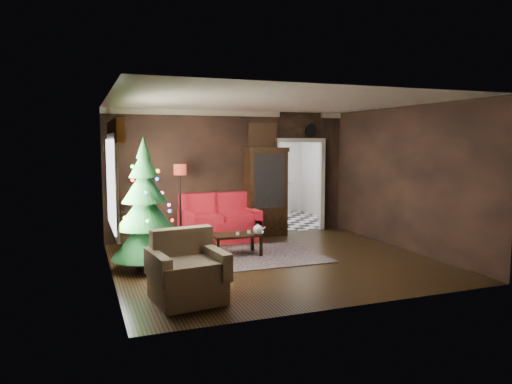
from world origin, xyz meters
name	(u,v)px	position (x,y,z in m)	size (l,w,h in m)	color
floor	(274,261)	(0.00, 0.00, 0.00)	(5.50, 5.50, 0.00)	black
ceiling	(274,102)	(0.00, 0.00, 2.80)	(5.50, 5.50, 0.00)	white
wall_back	(231,174)	(0.00, 2.50, 1.40)	(5.50, 5.50, 0.00)	black
wall_front	(351,199)	(0.00, -2.50, 1.40)	(5.50, 5.50, 0.00)	black
wall_left	(110,188)	(-2.75, 0.00, 1.40)	(5.50, 5.50, 0.00)	black
wall_right	(404,179)	(2.75, 0.00, 1.40)	(5.50, 5.50, 0.00)	black
doorway	(299,187)	(1.70, 2.50, 1.05)	(1.10, 0.10, 2.10)	silver
left_window	(111,184)	(-2.71, 0.20, 1.45)	(0.05, 1.60, 1.40)	white
valance	(115,132)	(-2.63, 0.20, 2.27)	(0.12, 2.10, 0.35)	brown
kitchen_floor	(275,221)	(1.70, 4.00, 0.00)	(3.00, 3.00, 0.00)	white
kitchen_window	(256,156)	(1.70, 5.45, 1.70)	(0.70, 0.06, 0.70)	white
rug	(254,256)	(-0.22, 0.45, 0.01)	(2.52, 1.83, 0.01)	#65515A
loveseat	(220,218)	(-0.40, 2.05, 0.50)	(1.70, 0.90, 1.00)	maroon
curio_cabinet	(266,194)	(0.75, 2.27, 0.95)	(0.90, 0.45, 1.90)	black
floor_lamp	(181,204)	(-1.24, 2.02, 0.83)	(0.28, 0.28, 1.65)	black
christmas_tree	(145,207)	(-2.19, 0.26, 1.05)	(1.13, 1.13, 2.15)	black
armchair	(187,267)	(-1.89, -1.53, 0.46)	(0.91, 0.91, 0.93)	tan
coffee_table	(236,244)	(-0.50, 0.64, 0.21)	(0.89, 0.53, 0.40)	black
teapot	(258,229)	(-0.14, 0.43, 0.51)	(0.20, 0.20, 0.19)	silver
cup_a	(249,232)	(-0.25, 0.61, 0.44)	(0.07, 0.07, 0.06)	silver
cup_b	(238,233)	(-0.50, 0.53, 0.44)	(0.06, 0.06, 0.05)	silver
book	(254,226)	(-0.14, 0.62, 0.53)	(0.17, 0.02, 0.24)	tan
wall_clock	(310,131)	(1.95, 2.45, 2.38)	(0.32, 0.32, 0.06)	white
painting	(263,136)	(0.75, 2.46, 2.25)	(0.62, 0.05, 0.52)	#BD893F
kitchen_counter	(259,199)	(1.70, 5.20, 0.45)	(1.80, 0.60, 0.90)	silver
kitchen_table	(268,209)	(1.40, 3.70, 0.38)	(0.70, 0.70, 0.75)	brown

